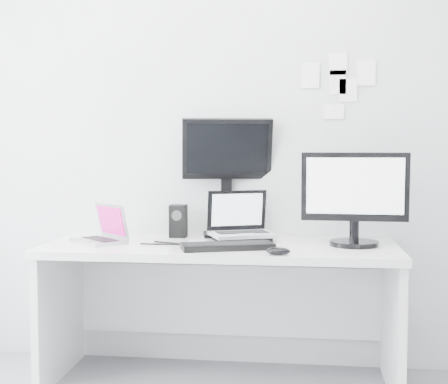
{
  "coord_description": "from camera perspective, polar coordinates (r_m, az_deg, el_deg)",
  "views": [
    {
      "loc": [
        0.43,
        -1.99,
        1.23
      ],
      "look_at": [
        0.02,
        1.23,
        1.0
      ],
      "focal_mm": 51.63,
      "sensor_mm": 36.0,
      "label": 1
    }
  ],
  "objects": [
    {
      "name": "back_wall",
      "position": [
        3.62,
        0.42,
        5.95
      ],
      "size": [
        3.6,
        0.0,
        3.6
      ],
      "primitive_type": "plane",
      "rotation": [
        1.57,
        0.0,
        0.0
      ],
      "color": "silver",
      "rests_on": "ground"
    },
    {
      "name": "desk",
      "position": [
        3.38,
        -0.3,
        -10.77
      ],
      "size": [
        1.8,
        0.7,
        0.73
      ],
      "primitive_type": "cube",
      "color": "silver",
      "rests_on": "ground"
    },
    {
      "name": "macbook",
      "position": [
        3.4,
        -11.08,
        -2.68
      ],
      "size": [
        0.35,
        0.35,
        0.21
      ],
      "primitive_type": "cube",
      "rotation": [
        0.0,
        0.0,
        -0.76
      ],
      "color": "#B5B5BB",
      "rests_on": "desk"
    },
    {
      "name": "speaker",
      "position": [
        3.56,
        -4.07,
        -2.58
      ],
      "size": [
        0.1,
        0.1,
        0.18
      ],
      "primitive_type": "cube",
      "rotation": [
        0.0,
        0.0,
        0.16
      ],
      "color": "black",
      "rests_on": "desk"
    },
    {
      "name": "dell_laptop",
      "position": [
        3.4,
        1.67,
        -2.09
      ],
      "size": [
        0.4,
        0.36,
        0.27
      ],
      "primitive_type": "cube",
      "rotation": [
        0.0,
        0.0,
        0.4
      ],
      "color": "#A9ACB0",
      "rests_on": "desk"
    },
    {
      "name": "rear_monitor",
      "position": [
        3.58,
        0.24,
        1.44
      ],
      "size": [
        0.52,
        0.28,
        0.67
      ],
      "primitive_type": "cube",
      "rotation": [
        0.0,
        0.0,
        0.21
      ],
      "color": "black",
      "rests_on": "desk"
    },
    {
      "name": "samsung_monitor",
      "position": [
        3.29,
        11.49,
        -0.48
      ],
      "size": [
        0.54,
        0.27,
        0.49
      ],
      "primitive_type": "cube",
      "rotation": [
        0.0,
        0.0,
        -0.04
      ],
      "color": "black",
      "rests_on": "desk"
    },
    {
      "name": "keyboard",
      "position": [
        3.15,
        0.32,
        -4.81
      ],
      "size": [
        0.47,
        0.29,
        0.03
      ],
      "primitive_type": "cube",
      "rotation": [
        0.0,
        0.0,
        0.33
      ],
      "color": "black",
      "rests_on": "desk"
    },
    {
      "name": "mouse",
      "position": [
        2.99,
        4.84,
        -5.24
      ],
      "size": [
        0.12,
        0.08,
        0.04
      ],
      "primitive_type": "ellipsoid",
      "rotation": [
        0.0,
        0.0,
        -0.05
      ],
      "color": "black",
      "rests_on": "desk"
    },
    {
      "name": "wall_note_0",
      "position": [
        3.61,
        7.64,
        10.22
      ],
      "size": [
        0.1,
        0.0,
        0.14
      ],
      "primitive_type": "cube",
      "color": "white",
      "rests_on": "back_wall"
    },
    {
      "name": "wall_note_1",
      "position": [
        3.61,
        10.05,
        9.55
      ],
      "size": [
        0.09,
        0.0,
        0.13
      ],
      "primitive_type": "cube",
      "color": "white",
      "rests_on": "back_wall"
    },
    {
      "name": "wall_note_2",
      "position": [
        3.62,
        12.47,
        10.29
      ],
      "size": [
        0.1,
        0.0,
        0.14
      ],
      "primitive_type": "cube",
      "color": "white",
      "rests_on": "back_wall"
    },
    {
      "name": "wall_note_3",
      "position": [
        3.59,
        9.7,
        7.02
      ],
      "size": [
        0.11,
        0.0,
        0.08
      ],
      "primitive_type": "cube",
      "color": "white",
      "rests_on": "back_wall"
    },
    {
      "name": "wall_note_4",
      "position": [
        3.62,
        10.07,
        11.11
      ],
      "size": [
        0.1,
        0.0,
        0.12
      ],
      "primitive_type": "cube",
      "color": "white",
      "rests_on": "back_wall"
    },
    {
      "name": "wall_note_5",
      "position": [
        3.61,
        10.93,
        8.85
      ],
      "size": [
        0.1,
        0.0,
        0.12
      ],
      "primitive_type": "cube",
      "color": "white",
      "rests_on": "back_wall"
    }
  ]
}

